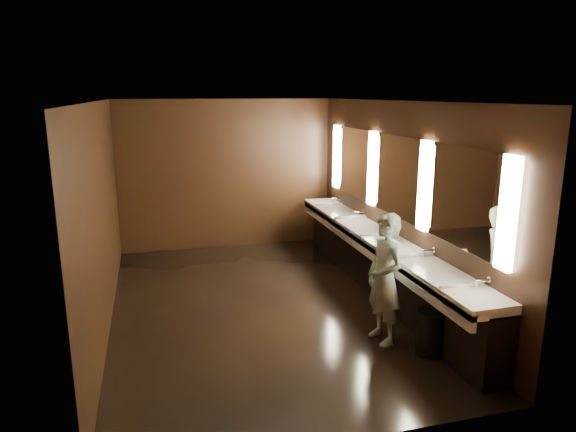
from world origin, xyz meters
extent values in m
plane|color=black|center=(0.00, 0.00, 0.00)|extent=(6.00, 6.00, 0.00)
cube|color=#2D2D2B|center=(0.00, 0.00, 2.80)|extent=(4.00, 6.00, 0.02)
cube|color=black|center=(0.00, 3.00, 1.40)|extent=(4.00, 0.02, 2.80)
cube|color=black|center=(0.00, -3.00, 1.40)|extent=(4.00, 0.02, 2.80)
cube|color=black|center=(-2.00, 0.00, 1.40)|extent=(0.02, 6.00, 2.80)
cube|color=black|center=(2.00, 0.00, 1.40)|extent=(0.02, 6.00, 2.80)
cube|color=black|center=(1.82, 0.00, 0.40)|extent=(0.36, 5.40, 0.81)
cube|color=white|center=(1.73, 0.00, 0.85)|extent=(0.55, 5.40, 0.12)
cube|color=white|center=(1.48, 0.00, 0.77)|extent=(0.06, 5.40, 0.18)
cylinder|color=silver|center=(1.91, -2.20, 0.99)|extent=(0.18, 0.04, 0.04)
cylinder|color=silver|center=(1.91, -1.10, 0.99)|extent=(0.18, 0.04, 0.04)
cylinder|color=silver|center=(1.91, 0.00, 0.99)|extent=(0.18, 0.04, 0.04)
cylinder|color=silver|center=(1.91, 1.10, 0.99)|extent=(0.18, 0.04, 0.04)
cylinder|color=silver|center=(1.91, 2.20, 0.99)|extent=(0.18, 0.04, 0.04)
cube|color=#FFF3CD|center=(1.97, -2.40, 1.75)|extent=(0.06, 0.22, 1.15)
cube|color=white|center=(1.99, -1.60, 1.75)|extent=(0.03, 1.32, 1.15)
cube|color=#FFF3CD|center=(1.97, -0.80, 1.75)|extent=(0.06, 0.23, 1.15)
cube|color=white|center=(1.99, 0.00, 1.75)|extent=(0.03, 1.32, 1.15)
cube|color=#FFF3CD|center=(1.97, 0.80, 1.75)|extent=(0.06, 0.23, 1.15)
cube|color=white|center=(1.99, 1.60, 1.75)|extent=(0.03, 1.32, 1.15)
cube|color=#FFF3CD|center=(1.97, 2.40, 1.75)|extent=(0.06, 0.22, 1.15)
imported|color=#87BECA|center=(1.19, -1.38, 0.78)|extent=(0.45, 0.61, 1.56)
cylinder|color=black|center=(1.58, -1.82, 0.25)|extent=(0.39, 0.39, 0.51)
camera|label=1|loc=(-1.38, -6.55, 2.90)|focal=32.00mm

